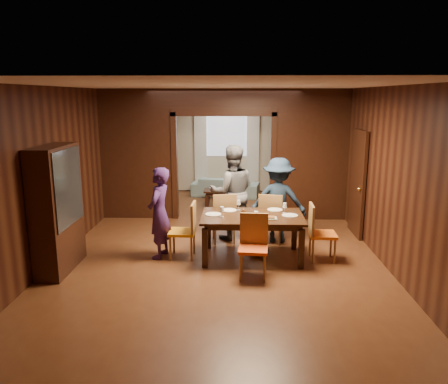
{
  "coord_description": "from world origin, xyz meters",
  "views": [
    {
      "loc": [
        0.3,
        -8.06,
        2.74
      ],
      "look_at": [
        0.07,
        -0.4,
        1.05
      ],
      "focal_mm": 35.0,
      "sensor_mm": 36.0,
      "label": 1
    }
  ],
  "objects_px": {
    "chair_far_l": "(224,217)",
    "hutch": "(57,209)",
    "sofa": "(226,187)",
    "chair_left": "(182,230)",
    "chair_near": "(253,247)",
    "person_grey": "(232,192)",
    "person_purple": "(159,213)",
    "chair_right": "(323,233)",
    "coffee_table": "(220,197)",
    "person_navy": "(278,200)",
    "dining_table": "(252,237)",
    "chair_far_r": "(271,217)"
  },
  "relations": [
    {
      "from": "person_purple",
      "to": "person_navy",
      "type": "relative_size",
      "value": 0.97
    },
    {
      "from": "sofa",
      "to": "chair_near",
      "type": "distance_m",
      "value": 5.62
    },
    {
      "from": "chair_far_l",
      "to": "chair_left",
      "type": "bearing_deg",
      "value": 42.59
    },
    {
      "from": "person_navy",
      "to": "coffee_table",
      "type": "bearing_deg",
      "value": -56.23
    },
    {
      "from": "person_purple",
      "to": "chair_right",
      "type": "xyz_separation_m",
      "value": [
        2.78,
        -0.07,
        -0.3
      ]
    },
    {
      "from": "person_navy",
      "to": "dining_table",
      "type": "xyz_separation_m",
      "value": [
        -0.52,
        -0.9,
        -0.43
      ]
    },
    {
      "from": "chair_near",
      "to": "hutch",
      "type": "xyz_separation_m",
      "value": [
        -3.09,
        0.23,
        0.52
      ]
    },
    {
      "from": "sofa",
      "to": "coffee_table",
      "type": "bearing_deg",
      "value": 92.64
    },
    {
      "from": "chair_right",
      "to": "chair_near",
      "type": "distance_m",
      "value": 1.42
    },
    {
      "from": "dining_table",
      "to": "coffee_table",
      "type": "distance_m",
      "value": 3.78
    },
    {
      "from": "person_navy",
      "to": "chair_far_r",
      "type": "bearing_deg",
      "value": 29.89
    },
    {
      "from": "person_purple",
      "to": "chair_far_l",
      "type": "height_order",
      "value": "person_purple"
    },
    {
      "from": "person_purple",
      "to": "chair_left",
      "type": "xyz_separation_m",
      "value": [
        0.38,
        -0.0,
        -0.3
      ]
    },
    {
      "from": "person_grey",
      "to": "chair_left",
      "type": "distance_m",
      "value": 1.43
    },
    {
      "from": "person_purple",
      "to": "chair_left",
      "type": "distance_m",
      "value": 0.49
    },
    {
      "from": "chair_far_l",
      "to": "chair_far_r",
      "type": "xyz_separation_m",
      "value": [
        0.9,
        0.01,
        0.0
      ]
    },
    {
      "from": "chair_right",
      "to": "chair_near",
      "type": "xyz_separation_m",
      "value": [
        -1.2,
        -0.76,
        0.0
      ]
    },
    {
      "from": "dining_table",
      "to": "chair_near",
      "type": "bearing_deg",
      "value": -90.82
    },
    {
      "from": "chair_near",
      "to": "person_grey",
      "type": "bearing_deg",
      "value": 105.2
    },
    {
      "from": "person_purple",
      "to": "hutch",
      "type": "distance_m",
      "value": 1.64
    },
    {
      "from": "person_navy",
      "to": "chair_left",
      "type": "height_order",
      "value": "person_navy"
    },
    {
      "from": "person_navy",
      "to": "sofa",
      "type": "relative_size",
      "value": 0.88
    },
    {
      "from": "chair_right",
      "to": "chair_far_l",
      "type": "bearing_deg",
      "value": 63.5
    },
    {
      "from": "person_purple",
      "to": "person_grey",
      "type": "height_order",
      "value": "person_grey"
    },
    {
      "from": "person_purple",
      "to": "chair_far_l",
      "type": "bearing_deg",
      "value": 140.14
    },
    {
      "from": "chair_left",
      "to": "chair_near",
      "type": "bearing_deg",
      "value": 57.01
    },
    {
      "from": "dining_table",
      "to": "chair_far_l",
      "type": "height_order",
      "value": "chair_far_l"
    },
    {
      "from": "person_purple",
      "to": "sofa",
      "type": "xyz_separation_m",
      "value": [
        1.0,
        4.76,
        -0.52
      ]
    },
    {
      "from": "sofa",
      "to": "dining_table",
      "type": "bearing_deg",
      "value": 106.09
    },
    {
      "from": "sofa",
      "to": "coffee_table",
      "type": "relative_size",
      "value": 2.3
    },
    {
      "from": "person_grey",
      "to": "person_navy",
      "type": "height_order",
      "value": "person_grey"
    },
    {
      "from": "chair_far_r",
      "to": "chair_left",
      "type": "bearing_deg",
      "value": 38.67
    },
    {
      "from": "person_purple",
      "to": "sofa",
      "type": "relative_size",
      "value": 0.86
    },
    {
      "from": "chair_far_l",
      "to": "chair_near",
      "type": "height_order",
      "value": "same"
    },
    {
      "from": "person_grey",
      "to": "sofa",
      "type": "distance_m",
      "value": 3.76
    },
    {
      "from": "person_navy",
      "to": "chair_far_l",
      "type": "relative_size",
      "value": 1.67
    },
    {
      "from": "person_navy",
      "to": "chair_far_r",
      "type": "distance_m",
      "value": 0.35
    },
    {
      "from": "chair_far_r",
      "to": "hutch",
      "type": "xyz_separation_m",
      "value": [
        -3.49,
        -1.44,
        0.52
      ]
    },
    {
      "from": "person_navy",
      "to": "hutch",
      "type": "relative_size",
      "value": 0.81
    },
    {
      "from": "person_navy",
      "to": "hutch",
      "type": "height_order",
      "value": "hutch"
    },
    {
      "from": "coffee_table",
      "to": "chair_left",
      "type": "distance_m",
      "value": 3.75
    },
    {
      "from": "sofa",
      "to": "chair_left",
      "type": "bearing_deg",
      "value": 91.69
    },
    {
      "from": "person_navy",
      "to": "hutch",
      "type": "distance_m",
      "value": 3.92
    },
    {
      "from": "sofa",
      "to": "dining_table",
      "type": "relative_size",
      "value": 1.07
    },
    {
      "from": "chair_far_l",
      "to": "hutch",
      "type": "relative_size",
      "value": 0.48
    },
    {
      "from": "coffee_table",
      "to": "dining_table",
      "type": "bearing_deg",
      "value": -79.26
    },
    {
      "from": "chair_far_r",
      "to": "person_grey",
      "type": "bearing_deg",
      "value": -5.31
    },
    {
      "from": "chair_far_l",
      "to": "hutch",
      "type": "distance_m",
      "value": 3.0
    },
    {
      "from": "chair_near",
      "to": "hutch",
      "type": "height_order",
      "value": "hutch"
    },
    {
      "from": "hutch",
      "to": "coffee_table",
      "type": "bearing_deg",
      "value": 60.86
    }
  ]
}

